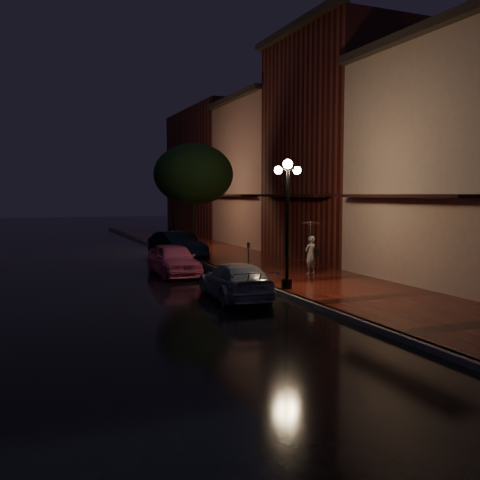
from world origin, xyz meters
name	(u,v)px	position (x,y,z in m)	size (l,w,h in m)	color
ground	(224,273)	(0.00, 0.00, 0.00)	(120.00, 120.00, 0.00)	black
sidewalk	(272,268)	(2.25, 0.00, 0.07)	(4.50, 60.00, 0.15)	#4C140D
curb	(224,271)	(0.00, 0.00, 0.07)	(0.25, 60.00, 0.15)	#595451
storefront_near	(464,168)	(7.00, -6.00, 4.25)	(5.00, 8.00, 8.50)	gray
storefront_mid	(341,150)	(7.00, 2.00, 5.50)	(5.00, 8.00, 11.00)	#511914
storefront_far	(271,176)	(7.00, 10.00, 4.50)	(5.00, 8.00, 9.00)	#8C5951
storefront_extra	(216,173)	(7.00, 20.00, 5.00)	(5.00, 12.00, 10.00)	#511914
streetlamp_near	(287,216)	(0.35, -5.00, 2.60)	(0.96, 0.36, 4.31)	black
streetlamp_far	(174,207)	(0.35, 9.00, 2.60)	(0.96, 0.36, 4.31)	black
street_tree	(194,176)	(0.61, 5.99, 4.24)	(4.16, 4.16, 5.80)	black
pink_car	(174,259)	(-2.14, 0.16, 0.66)	(1.56, 3.88, 1.32)	#DD5B87
navy_car	(177,246)	(-0.60, 5.03, 0.72)	(1.53, 4.39, 1.45)	black
silver_car	(236,281)	(-1.66, -5.34, 0.58)	(1.62, 3.98, 1.16)	#9A9BA1
woman_with_umbrella	(311,239)	(2.70, -2.52, 1.56)	(0.88, 0.90, 2.13)	silver
parking_meter	(248,255)	(0.38, -1.69, 0.92)	(0.14, 0.12, 1.28)	black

